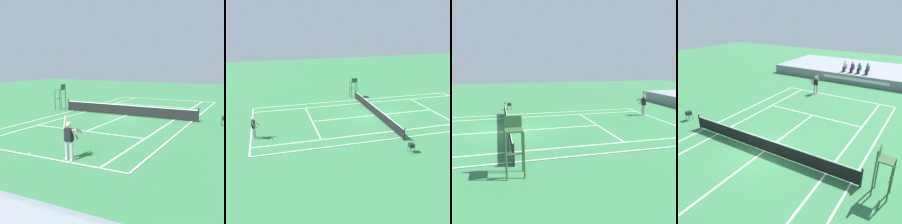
# 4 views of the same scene
# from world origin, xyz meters

# --- Properties ---
(ground_plane) EXTENTS (80.00, 80.00, 0.00)m
(ground_plane) POSITION_xyz_m (0.00, 0.00, 0.00)
(ground_plane) COLOR #337542
(court) EXTENTS (11.08, 23.88, 0.03)m
(court) POSITION_xyz_m (0.00, 0.00, 0.01)
(court) COLOR #337542
(court) RESTS_ON ground
(net) EXTENTS (11.98, 0.10, 1.07)m
(net) POSITION_xyz_m (0.00, 0.00, 0.52)
(net) COLOR black
(net) RESTS_ON ground
(tennis_player) EXTENTS (0.81, 0.62, 2.08)m
(tennis_player) POSITION_xyz_m (-2.33, 11.56, 0.99)
(tennis_player) COLOR #9E9EA3
(tennis_player) RESTS_ON ground
(tennis_ball) EXTENTS (0.07, 0.07, 0.07)m
(tennis_ball) POSITION_xyz_m (-1.77, 10.35, 0.03)
(tennis_ball) COLOR #D1E533
(tennis_ball) RESTS_ON ground
(umpire_chair) EXTENTS (0.77, 0.77, 2.44)m
(umpire_chair) POSITION_xyz_m (6.82, 0.00, 1.56)
(umpire_chair) COLOR #2D562D
(umpire_chair) RESTS_ON ground
(ball_hopper) EXTENTS (0.36, 0.36, 0.70)m
(ball_hopper) POSITION_xyz_m (-7.86, 0.47, 0.57)
(ball_hopper) COLOR black
(ball_hopper) RESTS_ON ground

